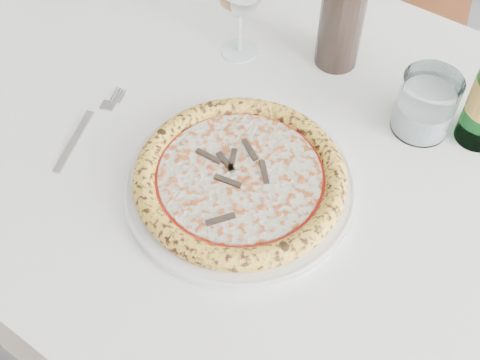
{
  "coord_description": "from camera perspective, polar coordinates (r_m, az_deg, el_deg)",
  "views": [
    {
      "loc": [
        0.17,
        -0.31,
        1.44
      ],
      "look_at": [
        -0.07,
        0.14,
        0.78
      ],
      "focal_mm": 45.0,
      "sensor_mm": 36.0,
      "label": 1
    }
  ],
  "objects": [
    {
      "name": "fork",
      "position": [
        0.95,
        -14.43,
        4.71
      ],
      "size": [
        0.04,
        0.18,
        0.0
      ],
      "color": "#AEAEAE",
      "rests_on": "dining_table"
    },
    {
      "name": "tumbler",
      "position": [
        0.94,
        17.14,
        6.58
      ],
      "size": [
        0.09,
        0.09,
        0.1
      ],
      "color": "white",
      "rests_on": "dining_table"
    },
    {
      "name": "dining_table",
      "position": [
        0.98,
        2.83,
        0.24
      ],
      "size": [
        1.56,
        1.03,
        0.76
      ],
      "color": "brown",
      "rests_on": "floor"
    },
    {
      "name": "pizza",
      "position": [
        0.83,
        -0.0,
        0.27
      ],
      "size": [
        0.3,
        0.3,
        0.03
      ],
      "color": "#F0B975",
      "rests_on": "plate"
    },
    {
      "name": "plate",
      "position": [
        0.85,
        0.0,
        -0.46
      ],
      "size": [
        0.33,
        0.33,
        0.02
      ],
      "color": "white",
      "rests_on": "dining_table"
    }
  ]
}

